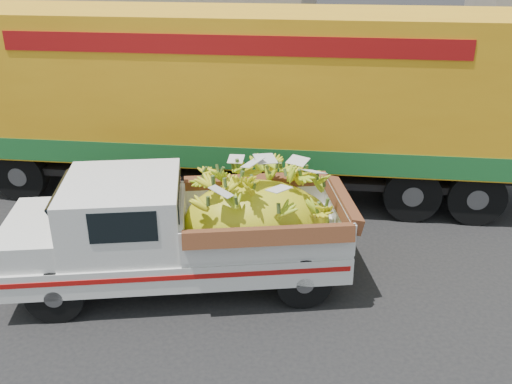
# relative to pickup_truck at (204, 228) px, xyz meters

# --- Properties ---
(ground) EXTENTS (100.00, 100.00, 0.00)m
(ground) POSITION_rel_pickup_truck_xyz_m (-0.76, 0.59, -0.97)
(ground) COLOR black
(ground) RESTS_ON ground
(curb) EXTENTS (60.00, 0.25, 0.15)m
(curb) POSITION_rel_pickup_truck_xyz_m (-0.76, 6.10, -0.89)
(curb) COLOR gray
(curb) RESTS_ON ground
(sidewalk) EXTENTS (60.00, 4.00, 0.14)m
(sidewalk) POSITION_rel_pickup_truck_xyz_m (-0.76, 8.20, -0.90)
(sidewalk) COLOR gray
(sidewalk) RESTS_ON ground
(building_left) EXTENTS (18.00, 6.00, 5.00)m
(building_left) POSITION_rel_pickup_truck_xyz_m (-8.76, 14.10, 1.53)
(building_left) COLOR gray
(building_left) RESTS_ON ground
(pickup_truck) EXTENTS (5.45, 3.21, 1.80)m
(pickup_truck) POSITION_rel_pickup_truck_xyz_m (0.00, 0.00, 0.00)
(pickup_truck) COLOR black
(pickup_truck) RESTS_ON ground
(semi_trailer) EXTENTS (12.04, 3.21, 3.80)m
(semi_trailer) POSITION_rel_pickup_truck_xyz_m (-0.15, 3.65, 1.15)
(semi_trailer) COLOR black
(semi_trailer) RESTS_ON ground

